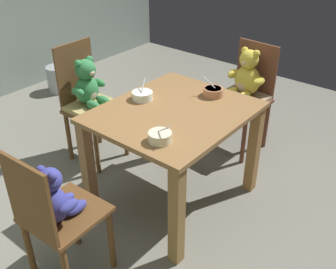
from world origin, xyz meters
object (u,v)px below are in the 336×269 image
Objects in this scene: porridge_bowl_white_far_center at (142,95)px; metal_pail at (59,79)px; dining_table at (174,129)px; teddy_chair_far_center at (89,94)px; teddy_chair_near_left at (55,208)px; porridge_bowl_cream_near_left at (160,137)px; porridge_bowl_terracotta_near_right at (213,92)px; teddy_chair_near_right at (245,86)px.

metal_pail is at bearing 70.62° from porridge_bowl_white_far_center.
dining_table is 6.91× the size of porridge_bowl_white_far_center.
teddy_chair_far_center is 0.62m from porridge_bowl_white_far_center.
dining_table is 0.94m from teddy_chair_near_left.
metal_pail is at bearing 66.70° from porridge_bowl_cream_near_left.
porridge_bowl_terracotta_near_right is at bearing 17.13° from teddy_chair_far_center.
porridge_bowl_cream_near_left reaches higher than dining_table.
teddy_chair_near_right is at bearing -0.26° from dining_table.
porridge_bowl_terracotta_near_right is at bearing 8.58° from porridge_bowl_cream_near_left.
porridge_bowl_white_far_center is 1.00× the size of porridge_bowl_cream_near_left.
dining_table is at bearing -4.37° from teddy_chair_near_left.
dining_table is 0.93m from teddy_chair_near_right.
porridge_bowl_terracotta_near_right is (-0.59, -0.07, 0.18)m from teddy_chair_near_right.
dining_table is at bearing -106.95° from metal_pail.
teddy_chair_far_center reaches higher than dining_table.
porridge_bowl_cream_near_left is (-1.27, -0.17, 0.18)m from teddy_chair_near_right.
teddy_chair_far_center is (-0.90, 0.86, -0.00)m from teddy_chair_near_right.
teddy_chair_near_left is 0.98m from porridge_bowl_white_far_center.
teddy_chair_near_left is 1.29m from porridge_bowl_terracotta_near_right.
teddy_chair_near_right is 2.21m from metal_pail.
porridge_bowl_white_far_center and porridge_bowl_terracotta_near_right have the same top height.
teddy_chair_near_left is at bearing -50.56° from teddy_chair_far_center.
dining_table is 0.42m from porridge_bowl_cream_near_left.
teddy_chair_far_center is at bearing -116.11° from metal_pail.
teddy_chair_near_left is at bearing 3.09° from teddy_chair_near_right.
porridge_bowl_terracotta_near_right is at bearing -44.32° from porridge_bowl_white_far_center.
teddy_chair_near_left is 6.10× the size of porridge_bowl_white_far_center.
metal_pail is (1.00, 2.32, -0.60)m from porridge_bowl_cream_near_left.
teddy_chair_near_left is at bearing -165.62° from porridge_bowl_white_far_center.
teddy_chair_near_right is at bearing 6.47° from porridge_bowl_terracotta_near_right.
porridge_bowl_cream_near_left is 0.69m from porridge_bowl_terracotta_near_right.
porridge_bowl_white_far_center reaches higher than metal_pail.
dining_table is at bearing 168.03° from porridge_bowl_terracotta_near_right.
teddy_chair_far_center is 1.27m from teddy_chair_near_left.
porridge_bowl_cream_near_left is (-0.35, -0.17, 0.17)m from dining_table.
metal_pail is at bearing -78.77° from teddy_chair_near_right.
porridge_bowl_cream_near_left and porridge_bowl_terracotta_near_right have the same top height.
teddy_chair_near_right is 0.99m from porridge_bowl_white_far_center.
porridge_bowl_terracotta_near_right is (0.68, 0.10, -0.00)m from porridge_bowl_cream_near_left.
porridge_bowl_cream_near_left is (-0.34, -0.44, 0.00)m from porridge_bowl_white_far_center.
teddy_chair_near_right is 1.86m from teddy_chair_near_left.
teddy_chair_near_right is 6.25× the size of porridge_bowl_cream_near_left.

